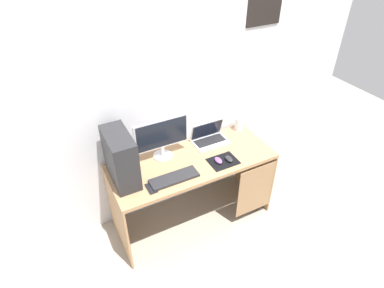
{
  "coord_description": "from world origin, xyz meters",
  "views": [
    {
      "loc": [
        -1.05,
        -2.02,
        2.59
      ],
      "look_at": [
        0.0,
        0.0,
        0.93
      ],
      "focal_mm": 30.21,
      "sensor_mm": 36.0,
      "label": 1
    }
  ],
  "objects_px": {
    "laptop": "(209,138)",
    "keyboard": "(174,178)",
    "cell_phone": "(151,188)",
    "mouse_left": "(218,160)",
    "monitor": "(162,137)",
    "mouse_right": "(229,159)",
    "pc_tower": "(121,158)",
    "speaker": "(239,124)"
  },
  "relations": [
    {
      "from": "pc_tower",
      "to": "mouse_right",
      "type": "xyz_separation_m",
      "value": [
        0.91,
        -0.21,
        -0.2
      ]
    },
    {
      "from": "keyboard",
      "to": "mouse_left",
      "type": "height_order",
      "value": "mouse_left"
    },
    {
      "from": "keyboard",
      "to": "speaker",
      "type": "bearing_deg",
      "value": 22.56
    },
    {
      "from": "pc_tower",
      "to": "keyboard",
      "type": "xyz_separation_m",
      "value": [
        0.37,
        -0.2,
        -0.21
      ]
    },
    {
      "from": "laptop",
      "to": "cell_phone",
      "type": "xyz_separation_m",
      "value": [
        -0.75,
        -0.36,
        -0.04
      ]
    },
    {
      "from": "mouse_left",
      "to": "cell_phone",
      "type": "relative_size",
      "value": 0.74
    },
    {
      "from": "speaker",
      "to": "mouse_left",
      "type": "distance_m",
      "value": 0.58
    },
    {
      "from": "speaker",
      "to": "keyboard",
      "type": "relative_size",
      "value": 0.34
    },
    {
      "from": "monitor",
      "to": "pc_tower",
      "type": "bearing_deg",
      "value": -163.57
    },
    {
      "from": "laptop",
      "to": "speaker",
      "type": "height_order",
      "value": "laptop"
    },
    {
      "from": "mouse_right",
      "to": "laptop",
      "type": "bearing_deg",
      "value": 90.61
    },
    {
      "from": "monitor",
      "to": "mouse_right",
      "type": "relative_size",
      "value": 5.23
    },
    {
      "from": "mouse_left",
      "to": "cell_phone",
      "type": "distance_m",
      "value": 0.66
    },
    {
      "from": "laptop",
      "to": "keyboard",
      "type": "distance_m",
      "value": 0.64
    },
    {
      "from": "pc_tower",
      "to": "mouse_left",
      "type": "height_order",
      "value": "pc_tower"
    },
    {
      "from": "mouse_left",
      "to": "cell_phone",
      "type": "bearing_deg",
      "value": -176.68
    },
    {
      "from": "monitor",
      "to": "speaker",
      "type": "distance_m",
      "value": 0.88
    },
    {
      "from": "monitor",
      "to": "keyboard",
      "type": "height_order",
      "value": "monitor"
    },
    {
      "from": "laptop",
      "to": "mouse_left",
      "type": "xyz_separation_m",
      "value": [
        -0.09,
        -0.32,
        -0.02
      ]
    },
    {
      "from": "pc_tower",
      "to": "cell_phone",
      "type": "relative_size",
      "value": 3.42
    },
    {
      "from": "mouse_left",
      "to": "mouse_right",
      "type": "bearing_deg",
      "value": -14.74
    },
    {
      "from": "laptop",
      "to": "mouse_left",
      "type": "height_order",
      "value": "laptop"
    },
    {
      "from": "monitor",
      "to": "mouse_left",
      "type": "bearing_deg",
      "value": -36.94
    },
    {
      "from": "pc_tower",
      "to": "laptop",
      "type": "height_order",
      "value": "pc_tower"
    },
    {
      "from": "speaker",
      "to": "keyboard",
      "type": "height_order",
      "value": "speaker"
    },
    {
      "from": "mouse_left",
      "to": "mouse_right",
      "type": "xyz_separation_m",
      "value": [
        0.09,
        -0.03,
        0.0
      ]
    },
    {
      "from": "laptop",
      "to": "cell_phone",
      "type": "distance_m",
      "value": 0.83
    },
    {
      "from": "monitor",
      "to": "speaker",
      "type": "height_order",
      "value": "monitor"
    },
    {
      "from": "monitor",
      "to": "mouse_right",
      "type": "height_order",
      "value": "monitor"
    },
    {
      "from": "speaker",
      "to": "mouse_right",
      "type": "bearing_deg",
      "value": -133.73
    },
    {
      "from": "keyboard",
      "to": "mouse_right",
      "type": "distance_m",
      "value": 0.54
    },
    {
      "from": "keyboard",
      "to": "cell_phone",
      "type": "bearing_deg",
      "value": -175.14
    },
    {
      "from": "speaker",
      "to": "cell_phone",
      "type": "height_order",
      "value": "speaker"
    },
    {
      "from": "pc_tower",
      "to": "mouse_right",
      "type": "height_order",
      "value": "pc_tower"
    },
    {
      "from": "cell_phone",
      "to": "pc_tower",
      "type": "bearing_deg",
      "value": 125.57
    },
    {
      "from": "monitor",
      "to": "mouse_left",
      "type": "relative_size",
      "value": 5.23
    },
    {
      "from": "keyboard",
      "to": "laptop",
      "type": "bearing_deg",
      "value": 32.5
    },
    {
      "from": "pc_tower",
      "to": "mouse_right",
      "type": "relative_size",
      "value": 4.63
    },
    {
      "from": "pc_tower",
      "to": "cell_phone",
      "type": "height_order",
      "value": "pc_tower"
    },
    {
      "from": "pc_tower",
      "to": "monitor",
      "type": "relative_size",
      "value": 0.89
    },
    {
      "from": "monitor",
      "to": "laptop",
      "type": "relative_size",
      "value": 1.47
    },
    {
      "from": "keyboard",
      "to": "mouse_right",
      "type": "height_order",
      "value": "mouse_right"
    }
  ]
}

